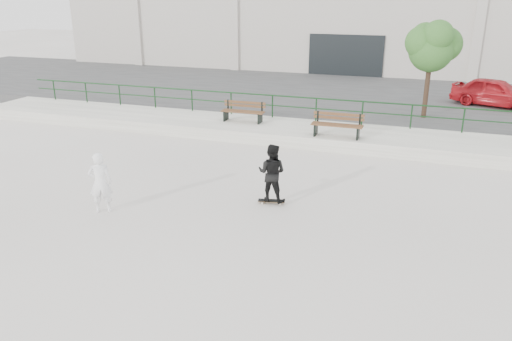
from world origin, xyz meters
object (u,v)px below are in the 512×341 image
at_px(bench_right, 337,125).
at_px(standing_skater, 272,173).
at_px(bench_left, 243,112).
at_px(tree, 433,45).
at_px(seated_skater, 100,183).
at_px(red_car, 495,92).
at_px(skateboard, 271,201).

height_order(bench_right, standing_skater, standing_skater).
distance_m(bench_left, tree, 8.66).
relative_size(tree, seated_skater, 2.46).
relative_size(bench_left, bench_right, 0.95).
bearing_deg(tree, bench_right, -125.19).
height_order(bench_right, seated_skater, seated_skater).
bearing_deg(tree, seated_skater, -123.09).
bearing_deg(bench_left, tree, 23.48).
height_order(red_car, seated_skater, red_car).
xyz_separation_m(tree, red_car, (3.16, 3.62, -2.51)).
bearing_deg(bench_left, skateboard, -64.47).
bearing_deg(bench_left, bench_right, -14.82).
relative_size(skateboard, seated_skater, 0.46).
bearing_deg(tree, standing_skater, -110.47).
height_order(skateboard, standing_skater, standing_skater).
relative_size(red_car, skateboard, 5.05).
bearing_deg(red_car, bench_left, 142.71).
bearing_deg(seated_skater, skateboard, 177.63).
height_order(red_car, standing_skater, red_car).
distance_m(tree, red_car, 5.42).
height_order(tree, seated_skater, tree).
height_order(tree, skateboard, tree).
relative_size(standing_skater, seated_skater, 0.98).
relative_size(bench_left, seated_skater, 1.09).
bearing_deg(seated_skater, standing_skater, 177.63).
distance_m(skateboard, standing_skater, 0.88).
xyz_separation_m(bench_right, seated_skater, (-5.07, -8.15, -0.08)).
bearing_deg(standing_skater, bench_left, -61.86).
bearing_deg(bench_left, seated_skater, -95.73).
height_order(bench_left, red_car, red_car).
bearing_deg(seated_skater, bench_left, -123.28).
bearing_deg(skateboard, bench_left, 103.29).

